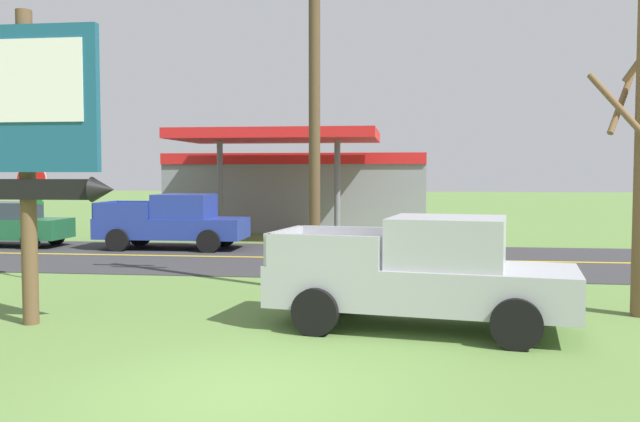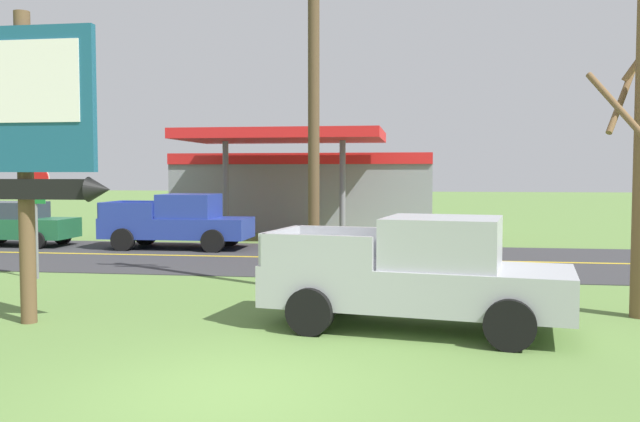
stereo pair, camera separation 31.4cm
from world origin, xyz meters
TOP-DOWN VIEW (x-y plane):
  - ground_plane at (0.00, 0.00)m, footprint 180.00×180.00m
  - road_asphalt at (0.00, 13.00)m, footprint 140.00×8.00m
  - road_centre_line at (0.00, 13.00)m, footprint 126.00×0.20m
  - motel_sign at (-4.58, 3.09)m, footprint 3.12×0.54m
  - stop_sign at (-7.34, 7.97)m, footprint 0.80×0.08m
  - utility_pole at (-0.02, 7.14)m, footprint 1.79×0.26m
  - gas_station at (-3.06, 24.35)m, footprint 12.00×11.50m
  - pickup_silver_parked_on_lawn at (2.37, 3.74)m, footprint 5.45×2.87m
  - pickup_blue_on_road at (-6.10, 15.00)m, footprint 5.20×2.24m
  - car_green_mid_lane at (-12.39, 15.00)m, footprint 4.20×2.00m

SIDE VIEW (x-z plane):
  - ground_plane at x=0.00m, z-range 0.00..0.00m
  - road_asphalt at x=0.00m, z-range 0.00..0.02m
  - road_centre_line at x=0.00m, z-range 0.02..0.03m
  - car_green_mid_lane at x=-12.39m, z-range 0.01..1.65m
  - pickup_silver_parked_on_lawn at x=2.37m, z-range -0.02..1.94m
  - pickup_blue_on_road at x=-6.10m, z-range -0.02..1.94m
  - gas_station at x=-3.06m, z-range -0.26..4.14m
  - stop_sign at x=-7.34m, z-range 0.55..3.50m
  - motel_sign at x=-4.58m, z-range 0.79..6.36m
  - utility_pole at x=-0.02m, z-range 0.28..8.97m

